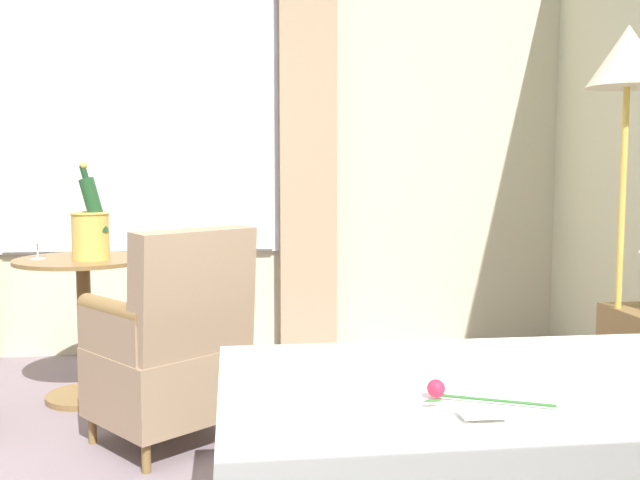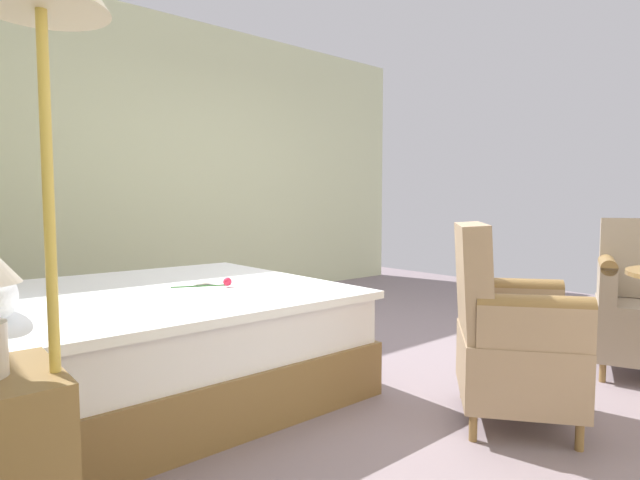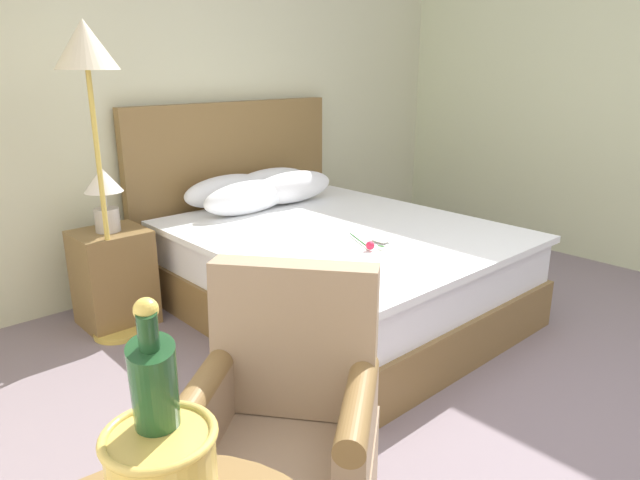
# 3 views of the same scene
# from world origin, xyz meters

# --- Properties ---
(ground_plane) EXTENTS (7.01, 7.01, 0.00)m
(ground_plane) POSITION_xyz_m (0.00, 0.00, 0.00)
(ground_plane) COLOR gray
(wall_headboard_side) EXTENTS (5.39, 0.12, 2.92)m
(wall_headboard_side) POSITION_xyz_m (0.00, 2.81, 1.46)
(wall_headboard_side) COLOR beige
(wall_headboard_side) RESTS_ON ground
(bed) EXTENTS (1.74, 2.20, 1.28)m
(bed) POSITION_xyz_m (0.39, 1.70, 0.34)
(bed) COLOR brown
(bed) RESTS_ON ground
(nightstand) EXTENTS (0.43, 0.37, 0.59)m
(nightstand) POSITION_xyz_m (-0.74, 2.35, 0.30)
(nightstand) COLOR brown
(nightstand) RESTS_ON ground
(bedside_lamp) EXTENTS (0.22, 0.22, 0.38)m
(bedside_lamp) POSITION_xyz_m (-0.74, 2.35, 0.83)
(bedside_lamp) COLOR #B4ACA5
(bedside_lamp) RESTS_ON nightstand
(floor_lamp_brass) EXTENTS (0.33, 0.33, 1.77)m
(floor_lamp_brass) POSITION_xyz_m (-0.82, 2.19, 1.48)
(floor_lamp_brass) COLOR gold
(floor_lamp_brass) RESTS_ON ground
(champagne_bucket) EXTENTS (0.20, 0.20, 0.49)m
(champagne_bucket) POSITION_xyz_m (-1.66, -0.12, 0.89)
(champagne_bucket) COLOR gold
(champagne_bucket) RESTS_ON side_table_round
(armchair_by_window) EXTENTS (0.77, 0.77, 0.94)m
(armchair_by_window) POSITION_xyz_m (-1.05, 0.32, 0.41)
(armchair_by_window) COLOR brown
(armchair_by_window) RESTS_ON ground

